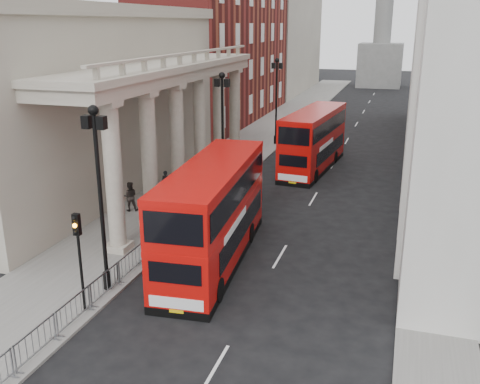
{
  "coord_description": "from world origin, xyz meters",
  "views": [
    {
      "loc": [
        11.64,
        -15.01,
        11.62
      ],
      "look_at": [
        3.33,
        11.55,
        2.8
      ],
      "focal_mm": 40.0,
      "sensor_mm": 36.0,
      "label": 1
    }
  ],
  "objects_px": {
    "pedestrian_a": "(166,183)",
    "pedestrian_b": "(130,196)",
    "bus_near": "(213,212)",
    "bus_far": "(314,139)",
    "traffic_light": "(78,245)",
    "lamp_post_south": "(100,188)",
    "lamp_post_north": "(276,95)",
    "pedestrian_c": "(190,179)",
    "lamp_post_mid": "(222,123)"
  },
  "relations": [
    {
      "from": "lamp_post_mid",
      "to": "traffic_light",
      "type": "height_order",
      "value": "lamp_post_mid"
    },
    {
      "from": "pedestrian_b",
      "to": "pedestrian_c",
      "type": "distance_m",
      "value": 5.51
    },
    {
      "from": "bus_near",
      "to": "pedestrian_b",
      "type": "xyz_separation_m",
      "value": [
        -7.61,
        5.25,
        -1.57
      ]
    },
    {
      "from": "lamp_post_mid",
      "to": "traffic_light",
      "type": "xyz_separation_m",
      "value": [
        0.1,
        -18.02,
        -1.8
      ]
    },
    {
      "from": "lamp_post_mid",
      "to": "lamp_post_north",
      "type": "xyz_separation_m",
      "value": [
        0.0,
        16.0,
        0.0
      ]
    },
    {
      "from": "lamp_post_mid",
      "to": "bus_far",
      "type": "xyz_separation_m",
      "value": [
        5.15,
        7.93,
        -2.37
      ]
    },
    {
      "from": "lamp_post_north",
      "to": "lamp_post_south",
      "type": "bearing_deg",
      "value": -90.0
    },
    {
      "from": "lamp_post_north",
      "to": "bus_near",
      "type": "relative_size",
      "value": 0.7
    },
    {
      "from": "lamp_post_north",
      "to": "pedestrian_b",
      "type": "xyz_separation_m",
      "value": [
        -4.12,
        -22.24,
        -3.84
      ]
    },
    {
      "from": "traffic_light",
      "to": "bus_far",
      "type": "relative_size",
      "value": 0.37
    },
    {
      "from": "traffic_light",
      "to": "bus_near",
      "type": "xyz_separation_m",
      "value": [
        3.39,
        6.53,
        -0.46
      ]
    },
    {
      "from": "bus_near",
      "to": "pedestrian_a",
      "type": "height_order",
      "value": "bus_near"
    },
    {
      "from": "traffic_light",
      "to": "lamp_post_north",
      "type": "bearing_deg",
      "value": 90.17
    },
    {
      "from": "traffic_light",
      "to": "pedestrian_a",
      "type": "relative_size",
      "value": 2.51
    },
    {
      "from": "bus_far",
      "to": "lamp_post_south",
      "type": "bearing_deg",
      "value": -96.72
    },
    {
      "from": "bus_near",
      "to": "pedestrian_c",
      "type": "distance_m",
      "value": 11.88
    },
    {
      "from": "traffic_light",
      "to": "bus_near",
      "type": "bearing_deg",
      "value": 62.55
    },
    {
      "from": "pedestrian_b",
      "to": "pedestrian_a",
      "type": "bearing_deg",
      "value": -129.65
    },
    {
      "from": "traffic_light",
      "to": "pedestrian_b",
      "type": "bearing_deg",
      "value": 109.71
    },
    {
      "from": "lamp_post_south",
      "to": "traffic_light",
      "type": "distance_m",
      "value": 2.71
    },
    {
      "from": "pedestrian_c",
      "to": "bus_near",
      "type": "bearing_deg",
      "value": -55.1
    },
    {
      "from": "lamp_post_north",
      "to": "pedestrian_c",
      "type": "bearing_deg",
      "value": -96.91
    },
    {
      "from": "lamp_post_north",
      "to": "pedestrian_a",
      "type": "distance_m",
      "value": 19.22
    },
    {
      "from": "traffic_light",
      "to": "pedestrian_a",
      "type": "distance_m",
      "value": 16.04
    },
    {
      "from": "lamp_post_mid",
      "to": "pedestrian_a",
      "type": "distance_m",
      "value": 5.75
    },
    {
      "from": "lamp_post_mid",
      "to": "lamp_post_north",
      "type": "height_order",
      "value": "same"
    },
    {
      "from": "lamp_post_north",
      "to": "bus_far",
      "type": "bearing_deg",
      "value": -57.45
    },
    {
      "from": "pedestrian_a",
      "to": "pedestrian_c",
      "type": "relative_size",
      "value": 0.97
    },
    {
      "from": "bus_far",
      "to": "pedestrian_c",
      "type": "distance_m",
      "value": 11.68
    },
    {
      "from": "traffic_light",
      "to": "bus_far",
      "type": "xyz_separation_m",
      "value": [
        5.05,
        25.94,
        -0.56
      ]
    },
    {
      "from": "bus_far",
      "to": "pedestrian_a",
      "type": "xyz_separation_m",
      "value": [
        -8.52,
        -10.43,
        -1.57
      ]
    },
    {
      "from": "pedestrian_a",
      "to": "lamp_post_north",
      "type": "bearing_deg",
      "value": 73.73
    },
    {
      "from": "lamp_post_south",
      "to": "bus_far",
      "type": "height_order",
      "value": "lamp_post_south"
    },
    {
      "from": "traffic_light",
      "to": "pedestrian_b",
      "type": "distance_m",
      "value": 12.68
    },
    {
      "from": "lamp_post_mid",
      "to": "pedestrian_b",
      "type": "bearing_deg",
      "value": -123.44
    },
    {
      "from": "lamp_post_south",
      "to": "lamp_post_north",
      "type": "bearing_deg",
      "value": 90.0
    },
    {
      "from": "bus_near",
      "to": "pedestrian_b",
      "type": "height_order",
      "value": "bus_near"
    },
    {
      "from": "lamp_post_mid",
      "to": "pedestrian_b",
      "type": "distance_m",
      "value": 8.4
    },
    {
      "from": "lamp_post_mid",
      "to": "pedestrian_b",
      "type": "height_order",
      "value": "lamp_post_mid"
    },
    {
      "from": "lamp_post_north",
      "to": "bus_far",
      "type": "distance_m",
      "value": 9.87
    },
    {
      "from": "bus_far",
      "to": "pedestrian_a",
      "type": "height_order",
      "value": "bus_far"
    },
    {
      "from": "lamp_post_south",
      "to": "pedestrian_c",
      "type": "bearing_deg",
      "value": 97.94
    },
    {
      "from": "bus_near",
      "to": "lamp_post_north",
      "type": "bearing_deg",
      "value": 92.54
    },
    {
      "from": "bus_far",
      "to": "pedestrian_b",
      "type": "height_order",
      "value": "bus_far"
    },
    {
      "from": "lamp_post_north",
      "to": "traffic_light",
      "type": "xyz_separation_m",
      "value": [
        0.1,
        -34.02,
        -1.8
      ]
    },
    {
      "from": "bus_near",
      "to": "pedestrian_b",
      "type": "bearing_deg",
      "value": 140.71
    },
    {
      "from": "pedestrian_b",
      "to": "pedestrian_c",
      "type": "relative_size",
      "value": 1.08
    },
    {
      "from": "pedestrian_b",
      "to": "traffic_light",
      "type": "bearing_deg",
      "value": 81.49
    },
    {
      "from": "lamp_post_north",
      "to": "bus_far",
      "type": "xyz_separation_m",
      "value": [
        5.15,
        -8.07,
        -2.37
      ]
    },
    {
      "from": "pedestrian_a",
      "to": "pedestrian_b",
      "type": "bearing_deg",
      "value": -107.38
    }
  ]
}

